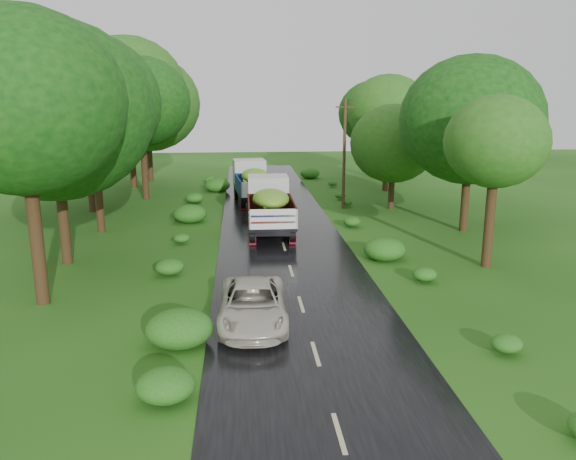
{
  "coord_description": "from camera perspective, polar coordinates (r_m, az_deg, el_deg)",
  "views": [
    {
      "loc": [
        -2.1,
        -15.06,
        7.44
      ],
      "look_at": [
        -0.09,
        8.57,
        1.7
      ],
      "focal_mm": 35.0,
      "sensor_mm": 36.0,
      "label": 1
    }
  ],
  "objects": [
    {
      "name": "road_lines",
      "position": [
        22.42,
        0.78,
        -5.71
      ],
      "size": [
        0.12,
        69.6,
        0.0
      ],
      "color": "#BFB78C",
      "rests_on": "road"
    },
    {
      "name": "shrubs",
      "position": [
        29.98,
        -0.71,
        -0.07
      ],
      "size": [
        11.9,
        44.0,
        0.7
      ],
      "color": "#205714",
      "rests_on": "ground"
    },
    {
      "name": "truck_near",
      "position": [
        31.02,
        -1.88,
        2.75
      ],
      "size": [
        2.44,
        6.74,
        2.83
      ],
      "rotation": [
        0.0,
        0.0,
        -0.01
      ],
      "color": "black",
      "rests_on": "ground"
    },
    {
      "name": "car",
      "position": [
        18.75,
        -3.59,
        -7.55
      ],
      "size": [
        2.31,
        4.82,
        1.33
      ],
      "primitive_type": "imported",
      "rotation": [
        0.0,
        0.0,
        -0.02
      ],
      "color": "beige",
      "rests_on": "road"
    },
    {
      "name": "utility_pole",
      "position": [
        37.35,
        5.74,
        7.79
      ],
      "size": [
        1.2,
        0.56,
        7.19
      ],
      "rotation": [
        0.0,
        0.0,
        -0.39
      ],
      "color": "#382616",
      "rests_on": "ground"
    },
    {
      "name": "road",
      "position": [
        21.49,
        1.05,
        -6.62
      ],
      "size": [
        6.5,
        80.0,
        0.02
      ],
      "primitive_type": "cube",
      "color": "black",
      "rests_on": "ground"
    },
    {
      "name": "trees_right",
      "position": [
        39.24,
        12.43,
        10.59
      ],
      "size": [
        6.04,
        31.22,
        7.87
      ],
      "color": "black",
      "rests_on": "ground"
    },
    {
      "name": "truck_far",
      "position": [
        39.79,
        -3.63,
        5.1
      ],
      "size": [
        2.95,
        6.82,
        2.78
      ],
      "rotation": [
        0.0,
        0.0,
        0.1
      ],
      "color": "black",
      "rests_on": "ground"
    },
    {
      "name": "ground",
      "position": [
        16.93,
        2.82,
        -12.48
      ],
      "size": [
        120.0,
        120.0,
        0.0
      ],
      "primitive_type": "plane",
      "color": "#19450E",
      "rests_on": "ground"
    },
    {
      "name": "trees_left",
      "position": [
        37.92,
        -17.72,
        12.13
      ],
      "size": [
        6.78,
        34.02,
        9.8
      ],
      "color": "black",
      "rests_on": "ground"
    }
  ]
}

